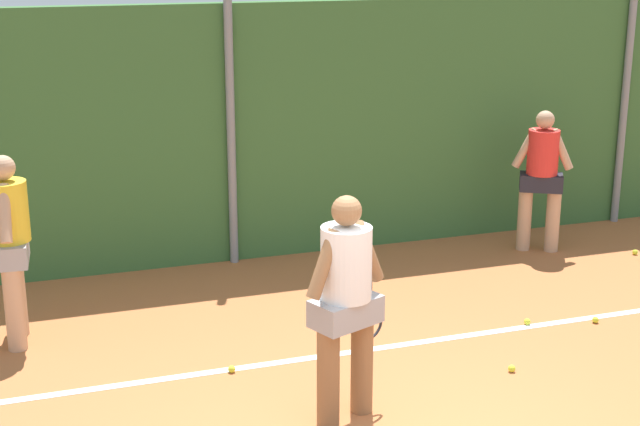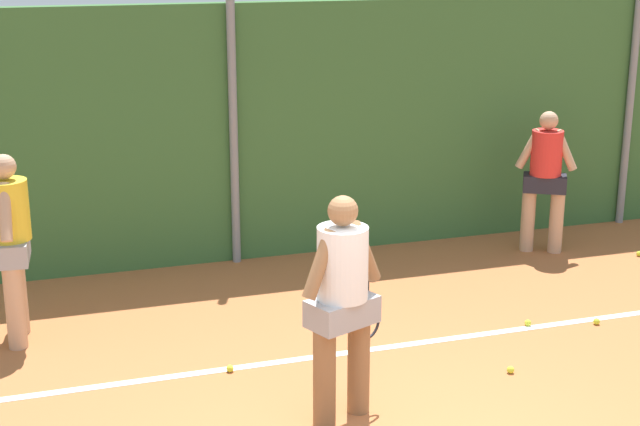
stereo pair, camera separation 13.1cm
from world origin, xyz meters
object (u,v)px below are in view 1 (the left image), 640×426
tennis_ball_2 (356,334)px  tennis_ball_8 (512,368)px  tennis_ball_10 (595,320)px  player_midcourt (9,240)px  tennis_ball_3 (635,252)px  tennis_ball_0 (232,369)px  tennis_ball_4 (527,322)px  player_foreground_near (346,297)px  player_backcourt_far (542,173)px

tennis_ball_2 → tennis_ball_8: same height
tennis_ball_8 → tennis_ball_10: same height
tennis_ball_2 → tennis_ball_8: bearing=-47.7°
player_midcourt → tennis_ball_8: 4.83m
tennis_ball_2 → tennis_ball_3: size_ratio=1.00×
tennis_ball_0 → tennis_ball_8: (2.41, -0.80, 0.00)m
player_midcourt → tennis_ball_10: 5.85m
tennis_ball_4 → tennis_ball_3: bearing=32.2°
player_foreground_near → tennis_ball_4: 2.90m
tennis_ball_8 → tennis_ball_10: (1.38, 0.73, 0.00)m
tennis_ball_8 → tennis_ball_10: 1.56m
tennis_ball_0 → player_foreground_near: bearing=-58.2°
tennis_ball_3 → tennis_ball_0: bearing=-163.5°
tennis_ball_4 → tennis_ball_10: size_ratio=1.00×
tennis_ball_3 → tennis_ball_2: bearing=-163.2°
tennis_ball_10 → tennis_ball_4: bearing=165.3°
player_midcourt → tennis_ball_10: player_midcourt is taller
tennis_ball_4 → tennis_ball_2: bearing=171.6°
player_foreground_near → tennis_ball_4: player_foreground_near is taller
player_foreground_near → tennis_ball_3: (4.83, 2.74, -1.02)m
tennis_ball_0 → player_backcourt_far: bearing=26.1°
tennis_ball_4 → tennis_ball_8: size_ratio=1.00×
player_foreground_near → tennis_ball_10: (3.10, 1.04, -1.02)m
tennis_ball_2 → tennis_ball_10: same height
tennis_ball_2 → tennis_ball_8: (1.07, -1.17, 0.00)m
player_foreground_near → player_midcourt: 3.49m
player_foreground_near → player_backcourt_far: player_foreground_near is taller
tennis_ball_3 → player_foreground_near: bearing=-150.4°
player_backcourt_far → tennis_ball_10: size_ratio=26.84×
player_midcourt → tennis_ball_0: player_midcourt is taller
tennis_ball_8 → tennis_ball_2: bearing=132.3°
player_foreground_near → player_backcourt_far: 5.00m
tennis_ball_0 → tennis_ball_3: (5.51, 1.63, 0.00)m
player_backcourt_far → tennis_ball_2: (-3.11, -1.81, -0.96)m
player_midcourt → tennis_ball_4: 5.16m
tennis_ball_8 → tennis_ball_3: bearing=38.0°
player_foreground_near → player_midcourt: (-2.49, 2.44, -0.02)m
player_backcourt_far → tennis_ball_10: 2.54m
tennis_ball_3 → tennis_ball_4: same height
player_midcourt → tennis_ball_8: size_ratio=28.15×
player_backcourt_far → tennis_ball_2: player_backcourt_far is taller
player_midcourt → player_backcourt_far: (6.26, 0.85, -0.05)m
tennis_ball_3 → tennis_ball_4: 2.85m
tennis_ball_2 → tennis_ball_10: 2.49m
player_foreground_near → tennis_ball_2: player_foreground_near is taller
player_foreground_near → player_backcourt_far: (3.77, 3.29, -0.06)m
player_foreground_near → tennis_ball_10: player_foreground_near is taller
player_midcourt → tennis_ball_0: 2.46m
tennis_ball_0 → tennis_ball_8: size_ratio=1.00×
tennis_ball_0 → tennis_ball_4: 3.11m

